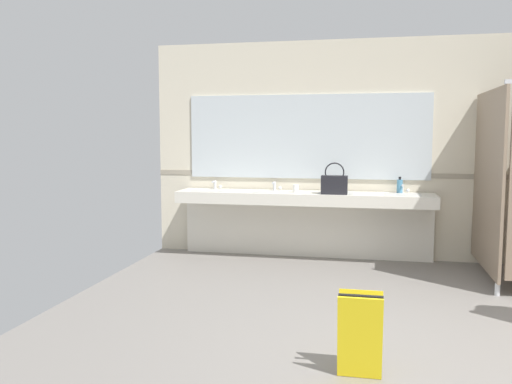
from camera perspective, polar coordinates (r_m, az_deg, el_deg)
ground_plane at (r=4.09m, az=22.10°, el=-17.35°), size 6.99×6.91×0.10m
wall_back at (r=6.96m, az=17.97°, el=4.20°), size 6.99×0.12×2.72m
wall_back_tile_band at (r=6.91m, az=17.94°, el=1.62°), size 6.99×0.01×0.06m
vanity_counter at (r=6.77m, az=5.09°, el=-1.87°), size 3.14×0.54×0.96m
mirror_panel at (r=6.89m, az=5.35°, el=5.82°), size 3.04×0.02×1.06m
handbag at (r=6.48m, az=8.25°, el=0.86°), size 0.31×0.14×0.38m
soap_dispenser at (r=6.77m, az=14.90°, el=0.61°), size 0.07×0.07×0.20m
paper_cup at (r=6.62m, az=4.21°, el=0.36°), size 0.07×0.07×0.10m
wet_floor_sign at (r=3.61m, az=10.90°, el=-14.52°), size 0.28×0.19×0.55m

